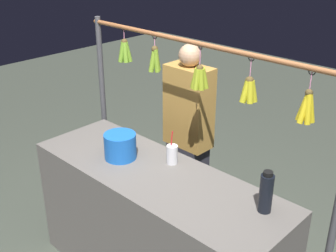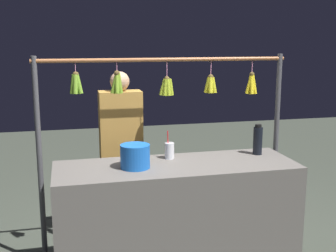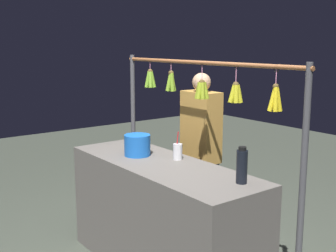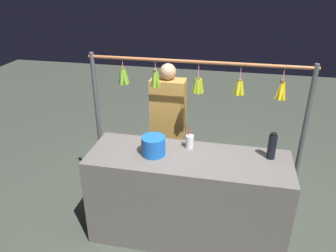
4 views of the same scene
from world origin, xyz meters
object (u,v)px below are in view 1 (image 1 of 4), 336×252
water_bottle (266,193)px  drink_cup (172,154)px  blue_bucket (120,146)px  vendor_person (188,141)px

water_bottle → drink_cup: 0.74m
water_bottle → blue_bucket: (1.05, 0.15, -0.03)m
water_bottle → blue_bucket: water_bottle is taller
blue_bucket → drink_cup: bearing=-148.3°
water_bottle → drink_cup: bearing=-2.9°
drink_cup → vendor_person: 0.65m
blue_bucket → drink_cup: (-0.31, -0.19, -0.02)m
vendor_person → water_bottle: bearing=151.9°
water_bottle → vendor_person: (1.06, -0.57, -0.25)m
blue_bucket → vendor_person: size_ratio=0.14×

